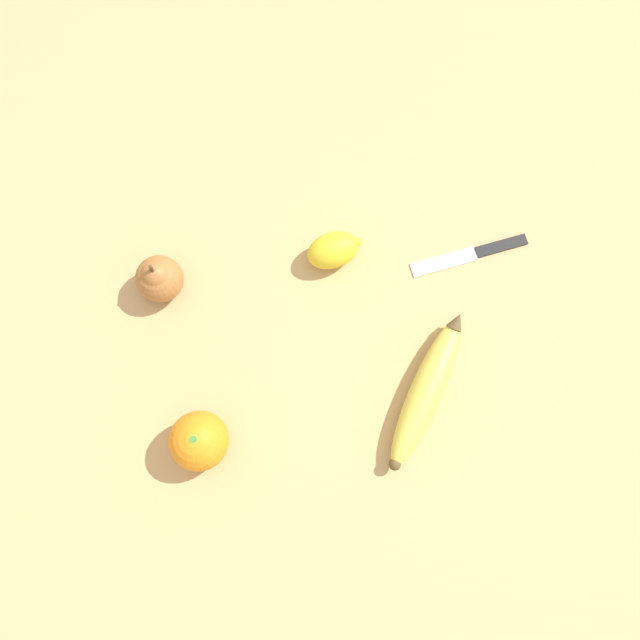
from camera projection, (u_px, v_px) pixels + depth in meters
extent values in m
plane|color=tan|center=(337.00, 376.00, 0.87)|extent=(3.00, 3.00, 0.00)
ellipsoid|color=#DBCC4C|center=(426.00, 391.00, 0.84)|extent=(0.12, 0.22, 0.04)
cone|color=brown|center=(457.00, 321.00, 0.86)|extent=(0.03, 0.03, 0.03)
sphere|color=brown|center=(395.00, 464.00, 0.82)|extent=(0.02, 0.02, 0.02)
sphere|color=orange|center=(199.00, 441.00, 0.81)|extent=(0.08, 0.08, 0.08)
cylinder|color=#3D8438|center=(193.00, 439.00, 0.77)|extent=(0.01, 0.01, 0.00)
sphere|color=#A36633|center=(160.00, 279.00, 0.87)|extent=(0.07, 0.07, 0.07)
sphere|color=#A36633|center=(156.00, 275.00, 0.85)|extent=(0.04, 0.04, 0.04)
cylinder|color=#4C3319|center=(152.00, 269.00, 0.83)|extent=(0.01, 0.01, 0.02)
ellipsoid|color=yellow|center=(333.00, 250.00, 0.88)|extent=(0.09, 0.08, 0.05)
sphere|color=yellow|center=(357.00, 242.00, 0.89)|extent=(0.02, 0.02, 0.02)
cube|color=silver|center=(444.00, 262.00, 0.91)|extent=(0.10, 0.05, 0.00)
cube|color=black|center=(502.00, 245.00, 0.91)|extent=(0.08, 0.04, 0.01)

